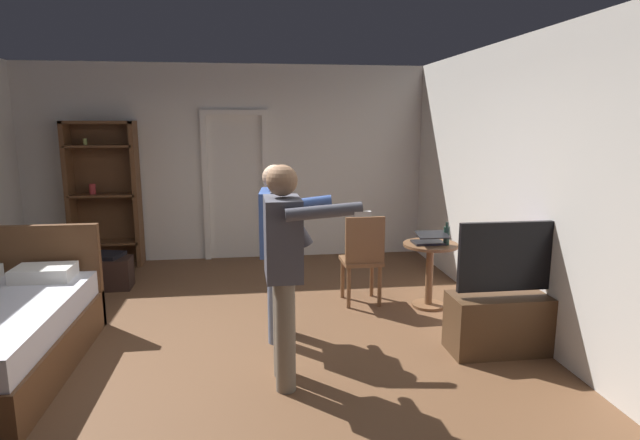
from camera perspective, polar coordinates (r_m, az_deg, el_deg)
ground_plane at (r=4.69m, az=-10.94°, el=-14.31°), size 7.15×7.15×0.00m
wall_back at (r=7.58m, az=-9.97°, el=6.15°), size 5.86×0.12×2.76m
wall_right at (r=5.00m, az=23.39°, el=3.05°), size 0.12×6.74×2.76m
doorway_frame at (r=7.51m, az=-9.26°, el=4.93°), size 0.93×0.08×2.13m
bookshelf at (r=7.64m, az=-22.63°, el=3.17°), size 0.92×0.32×1.98m
tv_flatscreen at (r=4.85m, az=20.28°, el=-9.65°), size 1.08×0.40×1.15m
side_table at (r=5.68m, az=11.96°, el=-4.83°), size 0.58×0.58×0.70m
laptop at (r=5.56m, az=11.93°, el=-2.12°), size 0.32×0.33×0.15m
bottle_on_table at (r=5.58m, az=13.72°, el=-1.63°), size 0.06×0.06×0.24m
wooden_chair at (r=5.62m, az=4.71°, el=-3.96°), size 0.43×0.43×0.99m
person_blue_shirt at (r=3.84m, az=-3.88°, el=-4.44°), size 0.73×0.56×1.67m
person_striped_shirt at (r=4.69m, az=-4.76°, el=-2.11°), size 0.67×0.66×1.60m
suitcase_dark at (r=6.84m, az=-23.10°, el=-5.06°), size 0.64×0.47×0.41m
suitcase_small at (r=6.71m, az=-22.07°, el=-5.47°), size 0.50×0.34×0.37m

